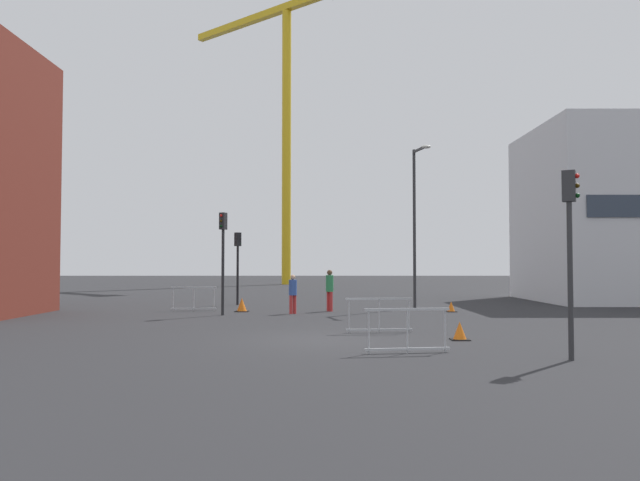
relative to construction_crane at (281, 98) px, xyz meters
name	(u,v)px	position (x,y,z in m)	size (l,w,h in m)	color
ground	(321,340)	(3.82, -42.26, -18.64)	(160.00, 160.00, 0.00)	#28282B
office_block	(632,215)	(21.58, -25.56, -13.75)	(11.34, 9.12, 9.76)	silver
construction_crane	(281,98)	(0.00, 0.00, 0.00)	(16.53, 13.43, 28.34)	gold
streetlamp_tall	(414,215)	(8.27, -31.21, -14.24)	(0.63, 1.53, 7.54)	#2D2D30
traffic_light_near	(568,233)	(9.36, -45.81, -15.80)	(0.39, 0.34, 4.25)	#2D2D30
traffic_light_median	(236,256)	(-0.48, -28.55, -16.12)	(0.37, 0.37, 3.72)	black
traffic_light_verge	(221,247)	(-0.27, -34.51, -15.80)	(0.32, 0.39, 4.24)	#232326
pedestrian_walking	(328,287)	(4.18, -32.53, -17.55)	(0.34, 0.34, 1.84)	red
pedestrian_waiting	(291,291)	(2.60, -33.83, -17.68)	(0.34, 0.34, 1.65)	red
safety_barrier_mid_span	(405,330)	(5.85, -44.77, -18.07)	(2.09, 0.34, 1.08)	#B2B5BA
safety_barrier_rear	(377,315)	(5.58, -40.65, -18.07)	(2.09, 0.24, 1.08)	#9EA0A5
safety_barrier_right_run	(192,298)	(-1.95, -32.27, -18.07)	(2.02, 0.25, 1.08)	#B2B5BA
traffic_cone_striped	(458,332)	(7.68, -42.33, -18.40)	(0.51, 0.51, 0.52)	black
traffic_cone_by_barrier	(449,307)	(9.53, -32.84, -18.43)	(0.45, 0.45, 0.46)	black
traffic_cone_orange	(240,305)	(0.29, -32.71, -18.36)	(0.60, 0.60, 0.60)	black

